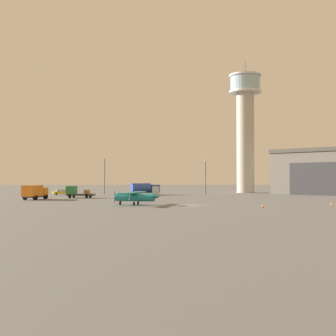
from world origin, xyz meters
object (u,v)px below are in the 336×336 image
Objects in this scene: truck_box_orange at (35,192)px; car_yellow at (62,192)px; truck_flatbed_green at (77,192)px; traffic_cone_near_left at (263,206)px; airplane_teal at (135,196)px; light_post_centre at (105,172)px; traffic_cone_near_right at (331,204)px; light_post_north at (206,174)px; control_tower at (245,122)px; truck_fuel_tanker_blue at (145,188)px.

truck_box_orange reaches higher than car_yellow.
truck_flatbed_green is 44.42m from traffic_cone_near_left.
traffic_cone_near_left is at bearing 176.89° from airplane_teal.
car_yellow is 12.68m from light_post_centre.
traffic_cone_near_right is at bearing -171.94° from airplane_teal.
traffic_cone_near_right is at bearing 15.52° from traffic_cone_near_left.
car_yellow is (-7.71, 16.70, -0.51)m from truck_flatbed_green.
traffic_cone_near_right is (15.70, -48.07, -5.08)m from light_post_north.
airplane_teal is 19.65m from traffic_cone_near_left.
control_tower is 65.81m from truck_box_orange.
light_post_centre reaches higher than car_yellow.
light_post_centre reaches higher than traffic_cone_near_right.
truck_box_orange is at bearing -154.41° from truck_fuel_tanker_blue.
car_yellow reaches higher than traffic_cone_near_right.
truck_fuel_tanker_blue is at bearing -29.22° from light_post_centre.
light_post_north is 50.82m from traffic_cone_near_right.
truck_box_orange is 54.79m from traffic_cone_near_right.
car_yellow is 0.53× the size of light_post_north.
light_post_centre reaches higher than traffic_cone_near_left.
airplane_teal is at bearing -85.28° from car_yellow.
traffic_cone_near_left is 11.43m from traffic_cone_near_right.
control_tower reaches higher than airplane_teal.
truck_fuel_tanker_blue is at bearing 126.76° from traffic_cone_near_right.
traffic_cone_near_left is 0.85× the size of traffic_cone_near_right.
truck_box_orange is 0.71× the size of light_post_north.
truck_box_orange is 1.34× the size of car_yellow.
traffic_cone_near_right is (31.53, -42.21, -1.31)m from truck_fuel_tanker_blue.
light_post_north is at bearing 108.09° from traffic_cone_near_right.
control_tower is 3.77× the size of airplane_teal.
light_post_centre is (2.15, 22.83, 4.60)m from truck_flatbed_green.
control_tower is at bearing -5.90° from car_yellow.
traffic_cone_near_left is at bearing -164.48° from traffic_cone_near_right.
truck_fuel_tanker_blue is 21.29m from truck_flatbed_green.
truck_flatbed_green is at bearing -95.38° from light_post_centre.
light_post_centre reaches higher than airplane_teal.
control_tower is 4.19× the size of light_post_north.
airplane_teal is at bearing -115.79° from truck_box_orange.
light_post_north is at bearing -0.87° from light_post_centre.
truck_fuel_tanker_blue is at bearing -28.61° from truck_box_orange.
airplane_teal is at bearing 164.94° from traffic_cone_near_left.
control_tower is at bearing 41.52° from light_post_north.
car_yellow is 8.01× the size of traffic_cone_near_left.
light_post_north is at bearing 95.24° from traffic_cone_near_left.
control_tower is 43.43m from light_post_centre.
traffic_cone_near_right is at bearing -77.43° from truck_fuel_tanker_blue.
traffic_cone_near_left is (-7.70, -62.10, -20.37)m from control_tower.
light_post_north is (-12.39, -10.97, -15.24)m from control_tower.
light_post_centre is at bearing 179.13° from light_post_north.
truck_fuel_tanker_blue is 52.70m from traffic_cone_near_right.
truck_box_orange is 45.94m from traffic_cone_near_left.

